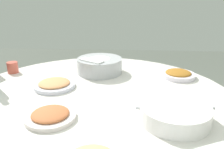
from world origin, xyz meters
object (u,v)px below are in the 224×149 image
object	(u,v)px
dish_tofu_braise	(50,115)
rice_bowl	(100,65)
round_dining_table	(96,118)
dish_shrimp	(54,84)
tea_cup_far	(13,67)
dish_stirfry	(178,74)
soup_bowl	(175,114)

from	to	relation	value
dish_tofu_braise	rice_bowl	bearing A→B (deg)	77.34
round_dining_table	dish_shrimp	size ratio (longest dim) A/B	6.41
dish_shrimp	tea_cup_far	xyz separation A→B (m)	(-0.32, 0.21, 0.02)
dish_tofu_braise	tea_cup_far	world-z (taller)	tea_cup_far
dish_stirfry	tea_cup_far	size ratio (longest dim) A/B	2.89
soup_bowl	rice_bowl	bearing A→B (deg)	122.79
rice_bowl	dish_tofu_braise	xyz separation A→B (m)	(-0.13, -0.56, -0.03)
rice_bowl	soup_bowl	distance (m)	0.65
rice_bowl	tea_cup_far	size ratio (longest dim) A/B	4.09
tea_cup_far	dish_tofu_braise	bearing A→B (deg)	-52.30
dish_tofu_braise	dish_stirfry	distance (m)	0.78
dish_stirfry	soup_bowl	bearing A→B (deg)	-103.07
round_dining_table	tea_cup_far	bearing A→B (deg)	151.82
round_dining_table	dish_stirfry	xyz separation A→B (m)	(0.45, 0.28, 0.14)
dish_tofu_braise	dish_shrimp	distance (m)	0.32
rice_bowl	soup_bowl	world-z (taller)	rice_bowl
round_dining_table	dish_shrimp	bearing A→B (deg)	160.06
soup_bowl	dish_shrimp	distance (m)	0.63
rice_bowl	dish_stirfry	size ratio (longest dim) A/B	1.42
rice_bowl	tea_cup_far	bearing A→B (deg)	-176.19
round_dining_table	dish_shrimp	xyz separation A→B (m)	(-0.22, 0.08, 0.14)
dish_shrimp	dish_stirfry	distance (m)	0.70
round_dining_table	soup_bowl	distance (m)	0.43
dish_shrimp	dish_stirfry	xyz separation A→B (m)	(0.67, 0.20, 0.00)
dish_shrimp	tea_cup_far	bearing A→B (deg)	146.78
soup_bowl	dish_tofu_braise	size ratio (longest dim) A/B	1.49
dish_tofu_braise	soup_bowl	bearing A→B (deg)	1.96
soup_bowl	dish_shrimp	bearing A→B (deg)	152.03
rice_bowl	dish_shrimp	size ratio (longest dim) A/B	1.29
dish_shrimp	tea_cup_far	world-z (taller)	tea_cup_far
rice_bowl	dish_stirfry	distance (m)	0.47
round_dining_table	tea_cup_far	xyz separation A→B (m)	(-0.55, 0.29, 0.16)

